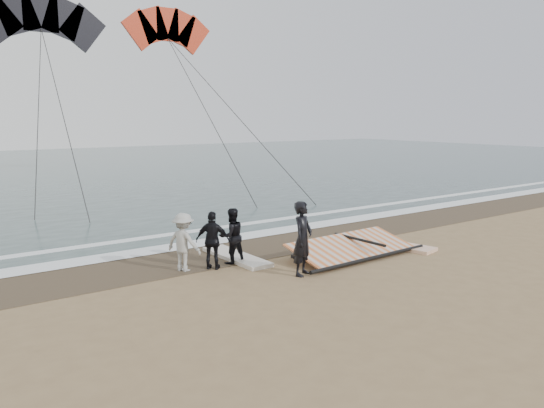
# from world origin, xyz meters

# --- Properties ---
(ground) EXTENTS (120.00, 120.00, 0.00)m
(ground) POSITION_xyz_m (0.00, 0.00, 0.00)
(ground) COLOR #8C704C
(ground) RESTS_ON ground
(sea) EXTENTS (120.00, 54.00, 0.02)m
(sea) POSITION_xyz_m (0.00, 33.00, 0.01)
(sea) COLOR #233838
(sea) RESTS_ON ground
(wet_sand) EXTENTS (120.00, 2.80, 0.01)m
(wet_sand) POSITION_xyz_m (0.00, 4.50, 0.01)
(wet_sand) COLOR #4C3D2B
(wet_sand) RESTS_ON ground
(foam_near) EXTENTS (120.00, 0.90, 0.01)m
(foam_near) POSITION_xyz_m (0.00, 5.90, 0.03)
(foam_near) COLOR white
(foam_near) RESTS_ON sea
(foam_far) EXTENTS (120.00, 0.45, 0.01)m
(foam_far) POSITION_xyz_m (0.00, 7.60, 0.03)
(foam_far) COLOR white
(foam_far) RESTS_ON sea
(man_main) EXTENTS (0.83, 0.73, 1.90)m
(man_main) POSITION_xyz_m (-1.36, 1.39, 0.95)
(man_main) COLOR black
(man_main) RESTS_ON ground
(board_white) EXTENTS (1.29, 2.73, 0.11)m
(board_white) POSITION_xyz_m (2.84, 2.12, 0.05)
(board_white) COLOR silver
(board_white) RESTS_ON ground
(board_cream) EXTENTS (0.76, 2.66, 0.11)m
(board_cream) POSITION_xyz_m (-1.92, 3.70, 0.06)
(board_cream) COLOR beige
(board_cream) RESTS_ON ground
(trio_cluster) EXTENTS (2.27, 1.32, 1.55)m
(trio_cluster) POSITION_xyz_m (-3.03, 3.36, 0.77)
(trio_cluster) COLOR black
(trio_cluster) RESTS_ON ground
(sail_rig) EXTENTS (4.54, 1.96, 0.51)m
(sail_rig) POSITION_xyz_m (0.88, 2.14, 0.20)
(sail_rig) COLOR black
(sail_rig) RESTS_ON ground
(kite_red) EXTENTS (6.35, 6.92, 16.20)m
(kite_red) POSITION_xyz_m (5.03, 22.72, 9.09)
(kite_red) COLOR red
(kite_red) RESTS_ON ground
(kite_dark) EXTENTS (7.95, 5.92, 14.54)m
(kite_dark) POSITION_xyz_m (-2.41, 22.67, 8.90)
(kite_dark) COLOR black
(kite_dark) RESTS_ON ground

